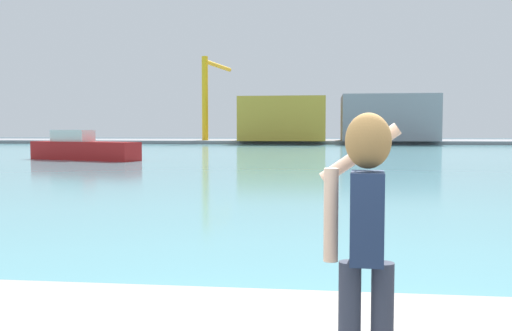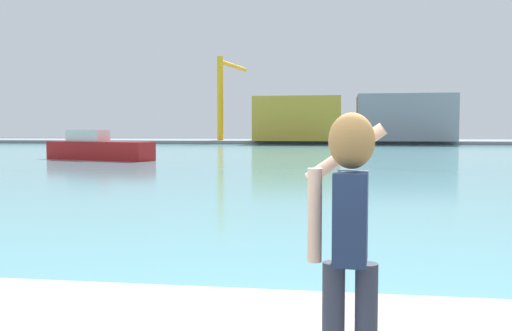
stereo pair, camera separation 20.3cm
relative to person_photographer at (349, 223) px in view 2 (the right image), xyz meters
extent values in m
plane|color=#334751|center=(-0.52, 50.20, -1.57)|extent=(220.00, 220.00, 0.00)
cube|color=#599EA8|center=(-0.52, 52.20, -1.56)|extent=(140.00, 100.00, 0.02)
cube|color=gray|center=(-0.52, 92.20, -1.30)|extent=(140.00, 20.00, 0.55)
cylinder|color=#2D3342|center=(-0.09, 0.00, -0.66)|extent=(0.14, 0.14, 0.82)
cylinder|color=#2D3342|center=(0.11, 0.00, -0.66)|extent=(0.14, 0.14, 0.82)
cube|color=#1E2D4C|center=(0.01, 0.00, 0.03)|extent=(0.22, 0.35, 0.56)
sphere|color=#E0B293|center=(0.01, 0.00, 0.49)|extent=(0.22, 0.22, 0.22)
ellipsoid|color=olive|center=(0.01, -0.02, 0.50)|extent=(0.28, 0.26, 0.34)
cylinder|color=#E0B293|center=(-0.21, 0.00, 0.04)|extent=(0.09, 0.09, 0.58)
cylinder|color=#E0B293|center=(-0.02, 0.22, 0.41)|extent=(0.53, 0.12, 0.40)
cube|color=black|center=(-0.02, 0.34, 0.58)|extent=(0.02, 0.07, 0.14)
cube|color=#B21919|center=(-17.40, 35.14, -0.89)|extent=(9.02, 4.84, 1.32)
cube|color=silver|center=(-18.45, 35.53, 0.19)|extent=(3.41, 2.37, 0.83)
cube|color=gold|center=(-6.78, 86.46, 2.36)|extent=(13.24, 12.50, 6.76)
cube|color=gray|center=(9.46, 86.54, 2.47)|extent=(14.25, 11.89, 6.99)
cylinder|color=yellow|center=(-19.62, 86.66, 5.75)|extent=(1.00, 1.00, 13.56)
cylinder|color=yellow|center=(-18.70, 93.21, 11.73)|extent=(2.53, 13.19, 0.70)
camera|label=1|loc=(-0.25, -3.49, 0.57)|focal=39.56mm
camera|label=2|loc=(-0.05, -3.47, 0.57)|focal=39.56mm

